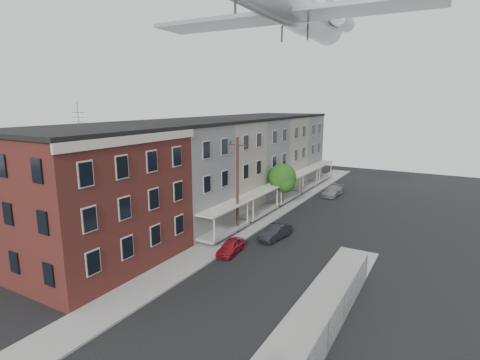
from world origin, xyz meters
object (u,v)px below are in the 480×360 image
(street_tree, at_px, (283,179))
(car_mid, at_px, (275,232))
(airplane, at_px, (294,8))
(utility_pole, at_px, (237,184))
(car_near, at_px, (231,246))
(car_far, at_px, (333,191))

(street_tree, relative_size, car_mid, 1.35)
(airplane, bearing_deg, street_tree, 119.57)
(utility_pole, bearing_deg, car_near, -66.37)
(utility_pole, relative_size, car_mid, 2.34)
(car_near, relative_size, airplane, 0.12)
(street_tree, bearing_deg, car_mid, -70.32)
(car_mid, bearing_deg, car_far, 97.71)
(street_tree, bearing_deg, utility_pole, -91.89)
(airplane, bearing_deg, utility_pole, -118.71)
(street_tree, bearing_deg, car_near, -83.42)
(car_far, bearing_deg, street_tree, -108.29)
(car_far, bearing_deg, car_near, -90.56)
(utility_pole, bearing_deg, street_tree, 88.11)
(utility_pole, relative_size, car_near, 2.65)
(car_far, xyz_separation_m, airplane, (-0.87, -13.09, 19.90))
(car_mid, bearing_deg, car_near, -102.64)
(car_near, height_order, car_far, car_far)
(car_mid, bearing_deg, airplane, 107.35)
(utility_pole, height_order, car_far, utility_pole)
(car_near, bearing_deg, car_far, 78.91)
(street_tree, distance_m, airplane, 17.88)
(street_tree, xyz_separation_m, car_mid, (3.46, -9.68, -2.82))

